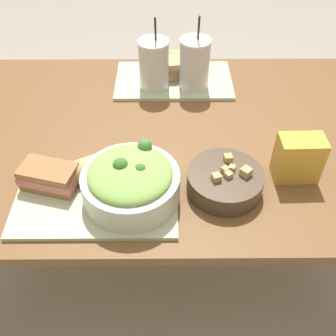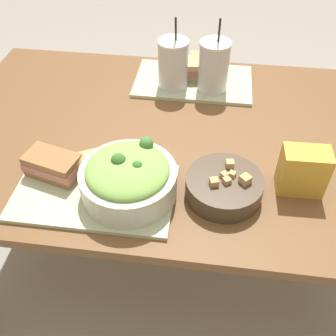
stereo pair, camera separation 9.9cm
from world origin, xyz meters
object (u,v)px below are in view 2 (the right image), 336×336
salad_bowl (128,177)px  drink_cup_red (213,68)px  sandwich_near (53,165)px  soup_bowl (224,186)px  sandwich_far (202,69)px  chip_bag (303,171)px  drink_cup_dark (173,65)px  baguette_far (204,61)px  baguette_near (99,159)px

salad_bowl → drink_cup_red: bearing=70.3°
sandwich_near → soup_bowl: bearing=14.3°
soup_bowl → sandwich_near: (-0.46, 0.01, 0.01)m
salad_bowl → sandwich_far: 0.62m
sandwich_near → chip_bag: bearing=18.8°
soup_bowl → drink_cup_dark: 0.53m
sandwich_far → chip_bag: bearing=-69.6°
baguette_far → sandwich_far: bearing=-166.3°
sandwich_far → baguette_far: size_ratio=1.56×
drink_cup_dark → baguette_far: bearing=54.2°
salad_bowl → baguette_far: (0.15, 0.66, -0.02)m
salad_bowl → baguette_near: 0.13m
sandwich_far → drink_cup_red: drink_cup_red is taller
soup_bowl → chip_bag: (0.20, 0.05, 0.03)m
sandwich_near → salad_bowl: bearing=4.6°
salad_bowl → sandwich_far: size_ratio=1.50×
soup_bowl → sandwich_near: soup_bowl is taller
baguette_near → baguette_far: same height
chip_bag → sandwich_far: bearing=118.2°
sandwich_near → chip_bag: chip_bag is taller
baguette_far → drink_cup_red: 0.15m
soup_bowl → sandwich_near: 0.46m
chip_bag → baguette_far: bearing=115.4°
sandwich_near → chip_bag: (0.66, 0.04, 0.02)m
soup_bowl → drink_cup_dark: drink_cup_dark is taller
sandwich_far → drink_cup_dark: size_ratio=0.66×
sandwich_near → drink_cup_dark: drink_cup_dark is taller
salad_bowl → drink_cup_red: size_ratio=0.98×
salad_bowl → chip_bag: bearing=10.7°
soup_bowl → baguette_near: bearing=172.1°
salad_bowl → baguette_near: salad_bowl is taller
sandwich_far → drink_cup_red: bearing=-71.6°
baguette_near → sandwich_far: 0.58m
drink_cup_dark → drink_cup_red: 0.14m
sandwich_near → drink_cup_dark: (0.27, 0.49, 0.05)m
salad_bowl → soup_bowl: size_ratio=1.24×
sandwich_near → drink_cup_red: (0.41, 0.49, 0.05)m
baguette_far → drink_cup_dark: bearing=158.6°
baguette_near → sandwich_far: sandwich_far is taller
salad_bowl → chip_bag: size_ratio=1.91×
soup_bowl → baguette_near: (-0.35, 0.05, 0.01)m
sandwich_far → drink_cup_red: (0.04, -0.08, 0.05)m
drink_cup_dark → drink_cup_red: (0.14, 0.00, 0.00)m
soup_bowl → sandwich_far: (-0.10, 0.57, 0.01)m
baguette_near → drink_cup_dark: 0.47m
salad_bowl → sandwich_far: bearing=76.2°
drink_cup_red → chip_bag: 0.51m
drink_cup_red → chip_bag: drink_cup_red is taller
salad_bowl → sandwich_near: salad_bowl is taller
salad_bowl → drink_cup_red: drink_cup_red is taller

